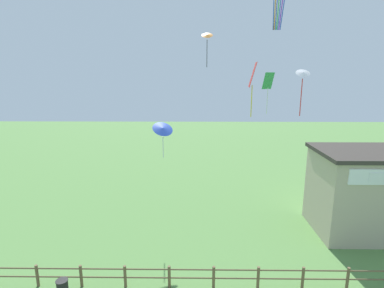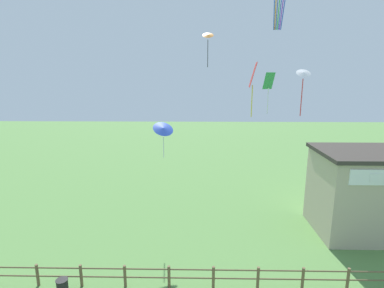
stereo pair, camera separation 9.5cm
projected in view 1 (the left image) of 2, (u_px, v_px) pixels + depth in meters
wooden_fence at (191, 276)px, 14.20m from camera, size 19.14×0.14×1.13m
kite_orange_delta at (207, 37)px, 22.36m from camera, size 0.88×0.79×2.60m
kite_blue_delta at (163, 129)px, 19.48m from camera, size 1.73×1.66×2.39m
kite_red_diamond at (252, 79)px, 16.15m from camera, size 0.47×1.01×2.94m
kite_green_diamond at (268, 85)px, 19.04m from camera, size 0.82×0.65×2.64m
kite_white_delta at (303, 76)px, 16.15m from camera, size 0.80×0.71×2.58m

